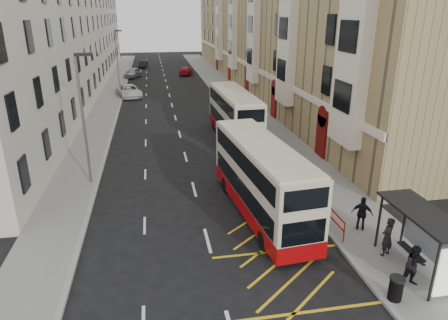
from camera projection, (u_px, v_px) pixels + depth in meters
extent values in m
plane|color=black|center=(222.00, 295.00, 15.54)|extent=(200.00, 200.00, 0.00)
cube|color=slate|center=(246.00, 110.00, 44.50)|extent=(4.00, 120.00, 0.15)
cube|color=slate|center=(103.00, 116.00, 41.93)|extent=(3.00, 120.00, 0.15)
cube|color=gray|center=(228.00, 110.00, 44.17)|extent=(0.25, 120.00, 0.15)
cube|color=gray|center=(117.00, 115.00, 42.17)|extent=(0.25, 120.00, 0.15)
cube|color=#9D8A5B|center=(270.00, 32.00, 57.35)|extent=(10.00, 79.00, 15.00)
cube|color=silver|center=(235.00, 58.00, 57.74)|extent=(0.18, 79.00, 0.50)
cube|color=silver|center=(352.00, 63.00, 23.74)|extent=(0.80, 3.20, 10.00)
cube|color=silver|center=(287.00, 46.00, 34.80)|extent=(0.80, 3.20, 10.00)
cube|color=silver|center=(253.00, 38.00, 45.86)|extent=(0.80, 3.20, 10.00)
cube|color=silver|center=(233.00, 33.00, 56.93)|extent=(0.80, 3.20, 10.00)
cube|color=silver|center=(219.00, 29.00, 67.99)|extent=(0.80, 3.20, 10.00)
cube|color=#5F0908|center=(321.00, 136.00, 29.51)|extent=(0.20, 1.60, 3.00)
cube|color=#5F0908|center=(274.00, 102.00, 40.57)|extent=(0.20, 1.60, 3.00)
cube|color=#5F0908|center=(247.00, 83.00, 51.63)|extent=(0.20, 1.60, 3.00)
cube|color=#5F0908|center=(229.00, 70.00, 62.69)|extent=(0.20, 1.60, 3.00)
cube|color=#5F0908|center=(217.00, 61.00, 73.76)|extent=(0.20, 1.60, 3.00)
cube|color=beige|center=(63.00, 42.00, 52.97)|extent=(9.00, 79.00, 13.00)
cube|color=black|center=(435.00, 272.00, 14.54)|extent=(0.08, 0.08, 2.60)
cube|color=black|center=(379.00, 221.00, 18.04)|extent=(0.08, 0.08, 2.60)
cube|color=black|center=(405.00, 219.00, 18.26)|extent=(0.08, 0.08, 2.60)
cube|color=black|center=(424.00, 213.00, 15.93)|extent=(1.65, 4.25, 0.10)
cube|color=gray|center=(433.00, 238.00, 16.46)|extent=(0.04, 3.60, 1.95)
cube|color=black|center=(411.00, 251.00, 17.29)|extent=(0.35, 1.60, 0.06)
cylinder|color=#BD1B04|center=(344.00, 233.00, 18.66)|extent=(0.06, 0.06, 1.00)
cylinder|color=#BD1B04|center=(317.00, 202.00, 21.65)|extent=(0.06, 0.06, 1.00)
cylinder|color=#BD1B04|center=(296.00, 179.00, 24.65)|extent=(0.06, 0.06, 1.00)
cube|color=#BD1B04|center=(318.00, 194.00, 21.49)|extent=(0.05, 6.50, 0.06)
cube|color=#BD1B04|center=(317.00, 201.00, 21.64)|extent=(0.05, 6.50, 0.06)
cylinder|color=slate|center=(83.00, 121.00, 24.09)|extent=(0.16, 0.16, 8.00)
cube|color=black|center=(82.00, 54.00, 22.79)|extent=(0.90, 0.18, 0.18)
cylinder|color=slate|center=(118.00, 62.00, 51.74)|extent=(0.16, 0.16, 8.00)
cube|color=black|center=(118.00, 31.00, 50.45)|extent=(0.90, 0.18, 0.18)
cube|color=beige|center=(261.00, 178.00, 20.97)|extent=(3.20, 10.34, 3.65)
cube|color=#950508|center=(260.00, 202.00, 21.46)|extent=(3.23, 10.37, 0.83)
cube|color=black|center=(261.00, 185.00, 21.12)|extent=(3.17, 9.53, 1.02)
cube|color=black|center=(262.00, 158.00, 20.57)|extent=(3.17, 9.53, 0.93)
cube|color=beige|center=(262.00, 144.00, 20.32)|extent=(3.07, 9.93, 0.11)
cube|color=black|center=(234.00, 154.00, 25.69)|extent=(1.96, 0.25, 1.20)
cube|color=black|center=(234.00, 125.00, 25.02)|extent=(1.62, 0.22, 0.42)
cube|color=black|center=(304.00, 233.00, 16.52)|extent=(1.96, 0.25, 1.11)
cylinder|color=black|center=(226.00, 185.00, 24.24)|extent=(0.34, 0.94, 0.93)
cylinder|color=black|center=(258.00, 181.00, 24.76)|extent=(0.34, 0.94, 0.93)
cylinder|color=black|center=(263.00, 241.00, 18.36)|extent=(0.34, 0.94, 0.93)
cylinder|color=black|center=(305.00, 234.00, 18.87)|extent=(0.34, 0.94, 0.93)
cube|color=beige|center=(234.00, 115.00, 33.57)|extent=(2.68, 10.47, 3.73)
cube|color=#950508|center=(234.00, 131.00, 34.08)|extent=(2.71, 10.50, 0.85)
cube|color=black|center=(234.00, 120.00, 33.73)|extent=(2.69, 9.64, 1.04)
cube|color=black|center=(234.00, 101.00, 33.17)|extent=(2.69, 9.64, 0.95)
cube|color=beige|center=(234.00, 92.00, 32.90)|extent=(2.57, 10.05, 0.11)
cube|color=black|center=(222.00, 106.00, 38.46)|extent=(2.01, 0.14, 1.23)
cube|color=black|center=(222.00, 86.00, 37.78)|extent=(1.66, 0.13, 0.43)
cube|color=black|center=(251.00, 137.00, 28.96)|extent=(2.01, 0.14, 1.13)
cylinder|color=black|center=(215.00, 125.00, 37.02)|extent=(0.29, 0.95, 0.95)
cylinder|color=black|center=(237.00, 124.00, 37.43)|extent=(0.29, 0.95, 0.95)
cylinder|color=black|center=(231.00, 147.00, 30.92)|extent=(0.29, 0.95, 0.95)
cylinder|color=black|center=(257.00, 145.00, 31.33)|extent=(0.29, 0.95, 0.95)
cylinder|color=black|center=(396.00, 289.00, 14.94)|extent=(0.52, 0.52, 0.90)
cylinder|color=black|center=(398.00, 279.00, 14.77)|extent=(0.58, 0.58, 0.08)
imported|color=black|center=(387.00, 237.00, 17.52)|extent=(0.79, 0.67, 1.85)
imported|color=black|center=(415.00, 266.00, 15.57)|extent=(0.91, 0.73, 1.76)
imported|color=black|center=(362.00, 214.00, 19.62)|extent=(1.09, 0.94, 1.75)
imported|color=silver|center=(129.00, 91.00, 51.10)|extent=(3.78, 5.96, 1.53)
imported|color=#98999E|center=(133.00, 73.00, 66.07)|extent=(3.27, 5.01, 1.59)
imported|color=black|center=(143.00, 64.00, 77.78)|extent=(1.82, 4.00, 1.27)
imported|color=#AF141A|center=(186.00, 71.00, 68.99)|extent=(2.95, 5.08, 1.38)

